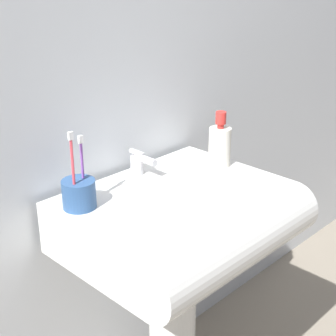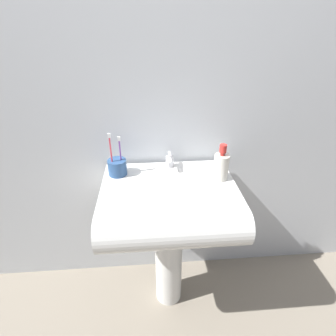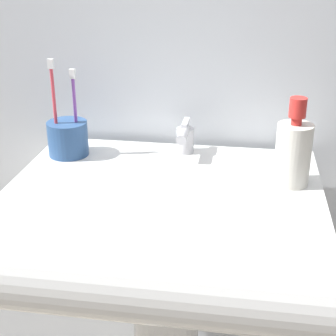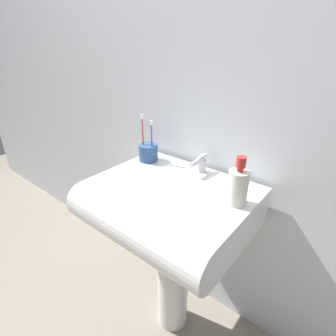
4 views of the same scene
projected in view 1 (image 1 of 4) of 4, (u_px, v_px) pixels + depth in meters
The scene contains 6 objects.
wall_back at pixel (107, 30), 1.43m from camera, with size 5.00×0.05×2.40m, color silver.
sink_pedestal at pixel (172, 327), 1.61m from camera, with size 0.15×0.15×0.63m, color white.
sink_basin at pixel (187, 223), 1.42m from camera, with size 0.61×0.50×0.15m.
faucet at pixel (139, 163), 1.52m from camera, with size 0.04×0.10×0.07m.
toothbrush_cup at pixel (79, 193), 1.32m from camera, with size 0.09×0.09×0.21m.
soap_bottle at pixel (220, 145), 1.58m from camera, with size 0.07×0.07×0.17m.
Camera 1 is at (-0.93, -0.89, 1.40)m, focal length 55.00 mm.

